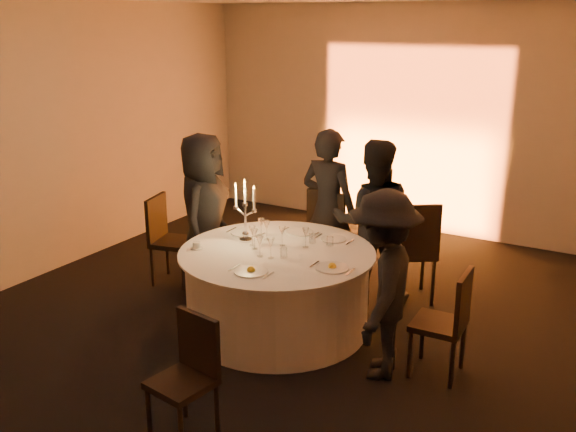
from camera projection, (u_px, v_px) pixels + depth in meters
The scene contains 32 objects.
floor at pixel (277, 327), 6.07m from camera, with size 7.00×7.00×0.00m, color black.
wall_back at pixel (412, 120), 8.52m from camera, with size 7.00×7.00×0.00m, color #BAB5AC.
wall_left at pixel (43, 141), 7.06m from camera, with size 7.00×7.00×0.00m, color #BAB5AC.
uplighter_fixture at pixel (398, 229), 8.70m from camera, with size 0.25×0.12×0.10m, color black.
banquet_table at pixel (277, 290), 5.96m from camera, with size 1.80×1.80×0.77m.
chair_left at pixel (167, 234), 6.98m from camera, with size 0.51×0.51×0.97m.
chair_back_left at pixel (331, 229), 7.00m from camera, with size 0.48×0.48×1.05m.
chair_back_right at pixel (413, 246), 6.44m from camera, with size 0.65×0.65×1.07m.
chair_right at pixel (448, 318), 5.11m from camera, with size 0.41×0.41×0.92m.
chair_front at pixel (189, 370), 4.40m from camera, with size 0.44×0.44×0.88m.
guest_left at pixel (204, 214), 6.65m from camera, with size 0.83×0.54×1.70m, color black.
guest_back_left at pixel (328, 208), 6.83m from camera, with size 0.63×0.41×1.72m, color black.
guest_back_right at pixel (373, 222), 6.43m from camera, with size 0.82×0.64×1.68m, color black.
guest_right at pixel (383, 285), 5.08m from camera, with size 1.00×0.58×1.55m, color black.
plate_left at pixel (246, 232), 6.32m from camera, with size 0.36×0.29×0.01m.
plate_back_left at pixel (300, 232), 6.33m from camera, with size 0.36×0.27×0.01m.
plate_back_right at pixel (334, 239), 6.13m from camera, with size 0.36×0.24×0.01m.
plate_right at pixel (332, 267), 5.43m from camera, with size 0.36×0.28×0.08m.
plate_front at pixel (251, 270), 5.35m from camera, with size 0.35×0.29×0.08m.
coffee_cup at pixel (197, 246), 5.89m from camera, with size 0.11×0.11×0.07m.
candelabra at pixel (245, 220), 6.04m from camera, with size 0.26×0.12×0.61m.
wine_glass_a at pixel (261, 224), 6.16m from camera, with size 0.07×0.07×0.19m.
wine_glass_b at pixel (282, 232), 5.93m from camera, with size 0.07×0.07×0.19m.
wine_glass_c at pixel (271, 244), 5.62m from camera, with size 0.07×0.07×0.19m.
wine_glass_d at pixel (267, 226), 6.09m from camera, with size 0.07×0.07×0.19m.
wine_glass_e at pixel (254, 235), 5.85m from camera, with size 0.07×0.07×0.19m.
wine_glass_f at pixel (306, 233), 5.89m from camera, with size 0.07×0.07×0.19m.
wine_glass_g at pixel (252, 232), 5.94m from camera, with size 0.07×0.07×0.19m.
wine_glass_h at pixel (260, 242), 5.66m from camera, with size 0.07×0.07×0.19m.
tumbler_a at pixel (312, 238), 6.04m from camera, with size 0.07×0.07×0.09m, color white.
tumbler_b at pixel (330, 241), 5.96m from camera, with size 0.07×0.07×0.09m, color white.
tumbler_c at pixel (284, 253), 5.67m from camera, with size 0.07×0.07×0.09m, color white.
Camera 1 is at (2.83, -4.70, 2.81)m, focal length 40.00 mm.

